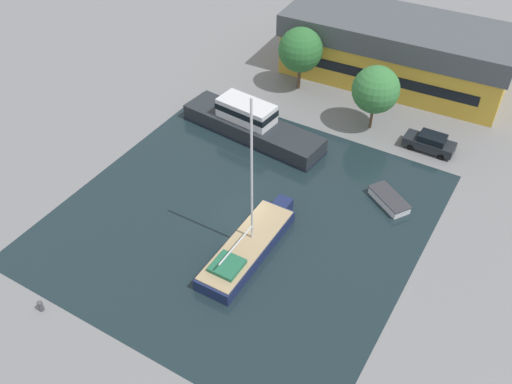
{
  "coord_description": "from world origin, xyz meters",
  "views": [
    {
      "loc": [
        16.9,
        -26.33,
        29.76
      ],
      "look_at": [
        0.0,
        1.99,
        1.0
      ],
      "focal_mm": 40.0,
      "sensor_mm": 36.0,
      "label": 1
    }
  ],
  "objects_px": {
    "quay_tree_near_building": "(376,90)",
    "parked_car": "(430,142)",
    "small_dinghy": "(389,200)",
    "motor_cruiser": "(251,124)",
    "warehouse_building": "(396,50)",
    "sailboat_moored": "(248,246)",
    "quay_tree_by_water": "(300,50)"
  },
  "relations": [
    {
      "from": "quay_tree_near_building",
      "to": "parked_car",
      "type": "relative_size",
      "value": 1.4
    },
    {
      "from": "parked_car",
      "to": "small_dinghy",
      "type": "relative_size",
      "value": 1.12
    },
    {
      "from": "motor_cruiser",
      "to": "small_dinghy",
      "type": "bearing_deg",
      "value": -94.17
    },
    {
      "from": "warehouse_building",
      "to": "sailboat_moored",
      "type": "xyz_separation_m",
      "value": [
        0.0,
        -28.31,
        -2.57
      ]
    },
    {
      "from": "quay_tree_near_building",
      "to": "parked_car",
      "type": "height_order",
      "value": "quay_tree_near_building"
    },
    {
      "from": "sailboat_moored",
      "to": "parked_car",
      "type": "bearing_deg",
      "value": 68.33
    },
    {
      "from": "warehouse_building",
      "to": "quay_tree_near_building",
      "type": "height_order",
      "value": "warehouse_building"
    },
    {
      "from": "parked_car",
      "to": "warehouse_building",
      "type": "bearing_deg",
      "value": 35.42
    },
    {
      "from": "warehouse_building",
      "to": "motor_cruiser",
      "type": "distance_m",
      "value": 17.64
    },
    {
      "from": "parked_car",
      "to": "motor_cruiser",
      "type": "xyz_separation_m",
      "value": [
        -14.41,
        -5.92,
        0.33
      ]
    },
    {
      "from": "warehouse_building",
      "to": "quay_tree_near_building",
      "type": "relative_size",
      "value": 3.74
    },
    {
      "from": "quay_tree_by_water",
      "to": "motor_cruiser",
      "type": "xyz_separation_m",
      "value": [
        0.09,
        -9.33,
        -3.05
      ]
    },
    {
      "from": "parked_car",
      "to": "sailboat_moored",
      "type": "height_order",
      "value": "sailboat_moored"
    },
    {
      "from": "warehouse_building",
      "to": "parked_car",
      "type": "distance_m",
      "value": 12.54
    },
    {
      "from": "sailboat_moored",
      "to": "small_dinghy",
      "type": "height_order",
      "value": "sailboat_moored"
    },
    {
      "from": "quay_tree_by_water",
      "to": "small_dinghy",
      "type": "height_order",
      "value": "quay_tree_by_water"
    },
    {
      "from": "warehouse_building",
      "to": "sailboat_moored",
      "type": "bearing_deg",
      "value": -92.93
    },
    {
      "from": "sailboat_moored",
      "to": "small_dinghy",
      "type": "relative_size",
      "value": 3.21
    },
    {
      "from": "quay_tree_near_building",
      "to": "parked_car",
      "type": "bearing_deg",
      "value": -6.07
    },
    {
      "from": "quay_tree_by_water",
      "to": "sailboat_moored",
      "type": "distance_m",
      "value": 23.18
    },
    {
      "from": "sailboat_moored",
      "to": "quay_tree_near_building",
      "type": "bearing_deg",
      "value": 85.19
    },
    {
      "from": "warehouse_building",
      "to": "quay_tree_by_water",
      "type": "distance_m",
      "value": 9.94
    },
    {
      "from": "sailboat_moored",
      "to": "motor_cruiser",
      "type": "distance_m",
      "value": 14.35
    },
    {
      "from": "warehouse_building",
      "to": "sailboat_moored",
      "type": "height_order",
      "value": "sailboat_moored"
    },
    {
      "from": "quay_tree_by_water",
      "to": "warehouse_building",
      "type": "bearing_deg",
      "value": 42.05
    },
    {
      "from": "motor_cruiser",
      "to": "small_dinghy",
      "type": "xyz_separation_m",
      "value": [
        13.93,
        -2.37,
        -0.78
      ]
    },
    {
      "from": "quay_tree_near_building",
      "to": "motor_cruiser",
      "type": "xyz_separation_m",
      "value": [
        -8.74,
        -6.52,
        -2.83
      ]
    },
    {
      "from": "warehouse_building",
      "to": "small_dinghy",
      "type": "bearing_deg",
      "value": -72.91
    },
    {
      "from": "quay_tree_near_building",
      "to": "parked_car",
      "type": "xyz_separation_m",
      "value": [
        5.67,
        -0.6,
        -3.16
      ]
    },
    {
      "from": "sailboat_moored",
      "to": "warehouse_building",
      "type": "bearing_deg",
      "value": 89.7
    },
    {
      "from": "quay_tree_near_building",
      "to": "quay_tree_by_water",
      "type": "xyz_separation_m",
      "value": [
        -8.83,
        2.8,
        0.22
      ]
    },
    {
      "from": "quay_tree_near_building",
      "to": "motor_cruiser",
      "type": "distance_m",
      "value": 11.27
    }
  ]
}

